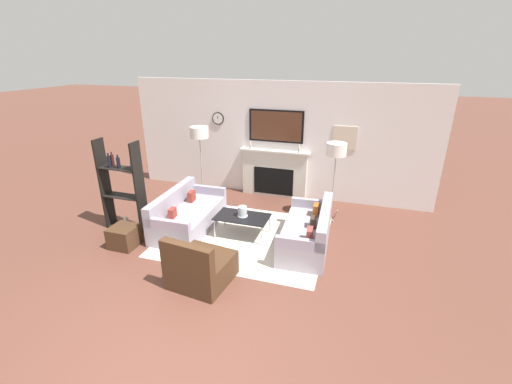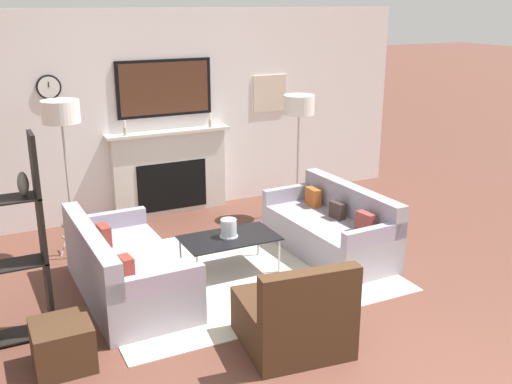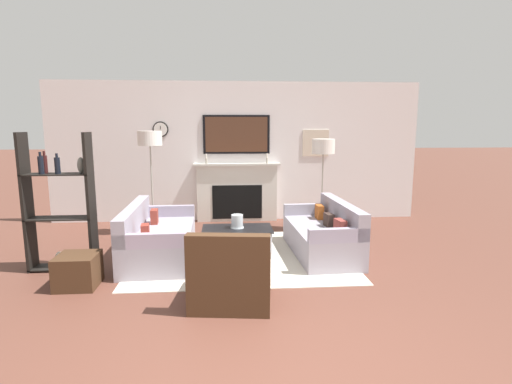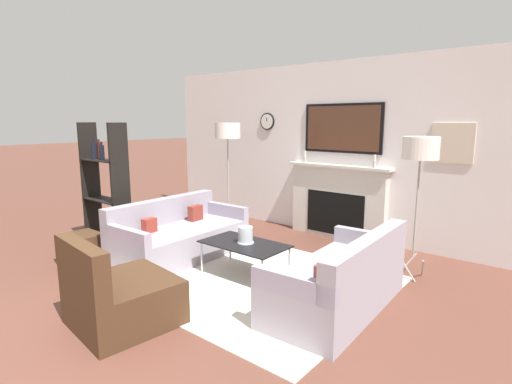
# 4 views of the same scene
# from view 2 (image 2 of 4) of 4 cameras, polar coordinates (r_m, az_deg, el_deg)

# --- Properties ---
(fireplace_wall) EXTENTS (7.20, 0.28, 2.70)m
(fireplace_wall) POSITION_cam_2_polar(r_m,az_deg,el_deg) (8.14, -8.60, 6.51)
(fireplace_wall) COLOR silver
(fireplace_wall) RESTS_ON ground_plane
(area_rug) EXTENTS (3.01, 2.46, 0.01)m
(area_rug) POSITION_cam_2_polar(r_m,az_deg,el_deg) (6.49, -1.85, -7.60)
(area_rug) COLOR beige
(area_rug) RESTS_ON ground_plane
(couch_left) EXTENTS (0.92, 1.81, 0.76)m
(couch_left) POSITION_cam_2_polar(r_m,az_deg,el_deg) (6.03, -12.39, -7.34)
(couch_left) COLOR #98919E
(couch_left) RESTS_ON ground_plane
(couch_right) EXTENTS (0.86, 1.73, 0.77)m
(couch_right) POSITION_cam_2_polar(r_m,az_deg,el_deg) (6.93, 7.22, -3.61)
(couch_right) COLOR #98919E
(couch_right) RESTS_ON ground_plane
(armchair) EXTENTS (0.92, 0.93, 0.83)m
(armchair) POSITION_cam_2_polar(r_m,az_deg,el_deg) (5.09, 3.67, -11.93)
(armchair) COLOR #442C1A
(armchair) RESTS_ON ground_plane
(coffee_table) EXTENTS (1.01, 0.58, 0.40)m
(coffee_table) POSITION_cam_2_polar(r_m,az_deg,el_deg) (6.36, -2.55, -4.54)
(coffee_table) COLOR black
(coffee_table) RESTS_ON ground_plane
(hurricane_candle) EXTENTS (0.20, 0.20, 0.20)m
(hurricane_candle) POSITION_cam_2_polar(r_m,az_deg,el_deg) (6.33, -2.62, -3.55)
(hurricane_candle) COLOR silver
(hurricane_candle) RESTS_ON coffee_table
(floor_lamp_left) EXTENTS (0.40, 0.40, 1.78)m
(floor_lamp_left) POSITION_cam_2_polar(r_m,az_deg,el_deg) (6.78, -18.09, 7.05)
(floor_lamp_left) COLOR #9E998E
(floor_lamp_left) RESTS_ON ground_plane
(floor_lamp_right) EXTENTS (0.39, 0.39, 1.64)m
(floor_lamp_right) POSITION_cam_2_polar(r_m,az_deg,el_deg) (7.78, 4.11, 8.10)
(floor_lamp_right) COLOR #9E998E
(floor_lamp_right) RESTS_ON ground_plane
(ottoman) EXTENTS (0.45, 0.45, 0.38)m
(ottoman) POSITION_cam_2_polar(r_m,az_deg,el_deg) (5.11, -17.94, -13.69)
(ottoman) COLOR #442C1A
(ottoman) RESTS_ON ground_plane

